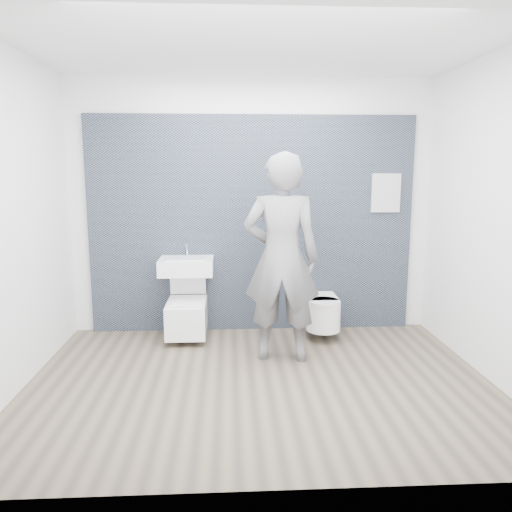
{
  "coord_description": "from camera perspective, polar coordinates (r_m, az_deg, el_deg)",
  "views": [
    {
      "loc": [
        -0.25,
        -4.07,
        1.82
      ],
      "look_at": [
        0.0,
        0.6,
        1.0
      ],
      "focal_mm": 35.0,
      "sensor_mm": 36.0,
      "label": 1
    }
  ],
  "objects": [
    {
      "name": "ground",
      "position": [
        4.47,
        0.43,
        -14.1
      ],
      "size": [
        4.0,
        4.0,
        0.0
      ],
      "primitive_type": "plane",
      "color": "brown",
      "rests_on": "ground"
    },
    {
      "name": "room_shell",
      "position": [
        4.08,
        0.46,
        8.82
      ],
      "size": [
        4.0,
        4.0,
        4.0
      ],
      "color": "silver",
      "rests_on": "ground"
    },
    {
      "name": "tile_wall",
      "position": [
        5.84,
        -0.47,
        -8.23
      ],
      "size": [
        3.6,
        0.06,
        2.4
      ],
      "primitive_type": "cube",
      "color": "black",
      "rests_on": "ground"
    },
    {
      "name": "washbasin",
      "position": [
        5.41,
        -7.97,
        -1.11
      ],
      "size": [
        0.57,
        0.43,
        0.43
      ],
      "color": "white",
      "rests_on": "ground"
    },
    {
      "name": "toilet_square",
      "position": [
        5.46,
        -7.9,
        -6.68
      ],
      "size": [
        0.42,
        0.6,
        0.81
      ],
      "color": "white",
      "rests_on": "ground"
    },
    {
      "name": "toilet_rounded",
      "position": [
        5.52,
        7.5,
        -6.38
      ],
      "size": [
        0.36,
        0.61,
        0.33
      ],
      "color": "white",
      "rests_on": "ground"
    },
    {
      "name": "info_placard",
      "position": [
        6.05,
        13.98,
        -7.89
      ],
      "size": [
        0.32,
        0.03,
        0.43
      ],
      "primitive_type": "cube",
      "color": "white",
      "rests_on": "ground"
    },
    {
      "name": "visitor",
      "position": [
        4.71,
        2.92,
        -0.26
      ],
      "size": [
        0.77,
        0.56,
        1.98
      ],
      "primitive_type": "imported",
      "rotation": [
        0.0,
        0.0,
        3.02
      ],
      "color": "slate",
      "rests_on": "ground"
    }
  ]
}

